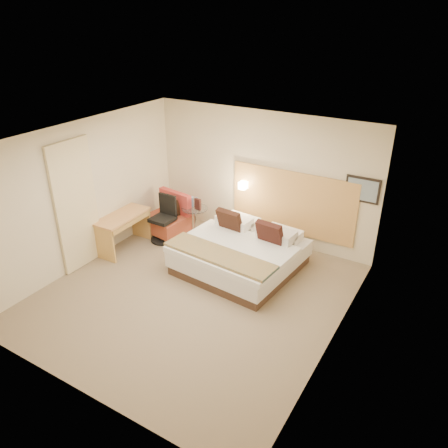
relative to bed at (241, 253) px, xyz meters
The scene contains 20 objects.
floor 1.24m from the bed, 103.23° to the right, with size 4.80×5.00×0.02m, color #7A6852.
ceiling 2.67m from the bed, 103.23° to the right, with size 4.80×5.00×0.02m, color white.
wall_back 1.72m from the bed, 101.38° to the left, with size 4.80×0.02×2.70m, color beige.
wall_front 3.82m from the bed, 94.24° to the right, with size 4.80×0.02×2.70m, color beige.
wall_left 3.10m from the bed, 156.66° to the right, with size 0.02×5.00×2.70m, color beige.
wall_right 2.64m from the bed, 28.43° to the right, with size 0.02×5.00×2.70m, color beige.
headboard_panel 1.52m from the bed, 71.95° to the left, with size 2.60×0.04×1.30m, color tan.
art_frame 2.49m from the bed, 37.11° to the left, with size 0.62×0.03×0.47m, color black.
art_canvas 2.48m from the bed, 36.70° to the left, with size 0.54×0.01×0.39m, color gray.
lamp_arm 1.63m from the bed, 116.24° to the left, with size 0.02×0.02×0.12m, color silver.
lamp_shade 1.59m from the bed, 117.36° to the left, with size 0.15×0.15×0.15m, color #FFEDC6.
curtain 3.12m from the bed, 151.87° to the right, with size 0.06×0.90×2.42m, color beige.
bottle_a 1.82m from the bed, 154.66° to the left, with size 0.07×0.07×0.22m, color #88A7D2.
bottle_b 1.73m from the bed, 153.03° to the left, with size 0.07×0.07×0.22m, color #7890BA.
menu_folder 1.62m from the bed, 154.14° to the left, with size 0.15×0.06×0.25m, color black.
bed is the anchor object (origin of this frame).
lounge_chair 2.09m from the bed, 167.37° to the left, with size 0.96×0.87×0.90m.
side_table 1.67m from the bed, 154.92° to the left, with size 0.63×0.63×0.62m.
desk 2.46m from the bed, 167.35° to the right, with size 0.57×1.20×0.74m.
desk_chair 1.93m from the bed, behind, with size 0.56×0.56×0.97m.
Camera 1 is at (3.62, -5.06, 4.42)m, focal length 35.00 mm.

